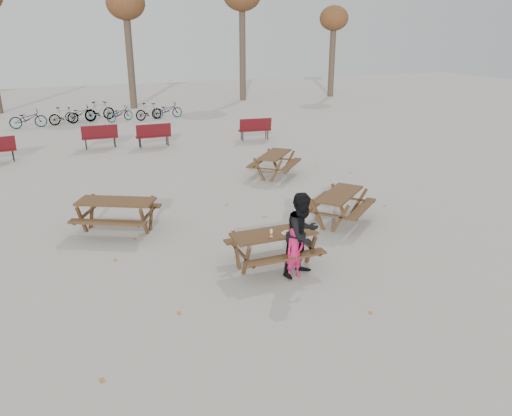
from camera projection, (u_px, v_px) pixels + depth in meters
name	position (u px, v px, depth m)	size (l,w,h in m)	color
ground	(273.00, 265.00, 10.89)	(80.00, 80.00, 0.00)	gray
main_picnic_table	(274.00, 241.00, 10.70)	(1.80, 1.45, 0.78)	#3C2616
food_tray	(286.00, 233.00, 10.56)	(0.18, 0.11, 0.04)	white
bread_roll	(286.00, 231.00, 10.55)	(0.14, 0.06, 0.05)	tan
soda_bottle	(271.00, 233.00, 10.40)	(0.07, 0.07, 0.17)	silver
child	(295.00, 253.00, 10.21)	(0.40, 0.26, 1.09)	#D11A57
adult	(303.00, 235.00, 10.21)	(0.87, 0.68, 1.79)	black
picnic_table_east	(339.00, 207.00, 13.27)	(1.84, 1.48, 0.79)	#3C2616
picnic_table_north	(117.00, 216.00, 12.63)	(1.90, 1.53, 0.82)	#3C2616
picnic_table_far	(274.00, 165.00, 17.47)	(1.81, 1.46, 0.78)	#3C2616
park_bench_row	(132.00, 137.00, 21.36)	(12.43, 1.67, 1.03)	maroon
bicycle_row	(100.00, 113.00, 27.58)	(9.23, 1.91, 1.08)	black
tree_row	(123.00, 7.00, 31.03)	(32.17, 3.52, 8.26)	#382B21
fallen_leaves	(252.00, 223.00, 13.25)	(11.00, 11.00, 0.01)	#A96B28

